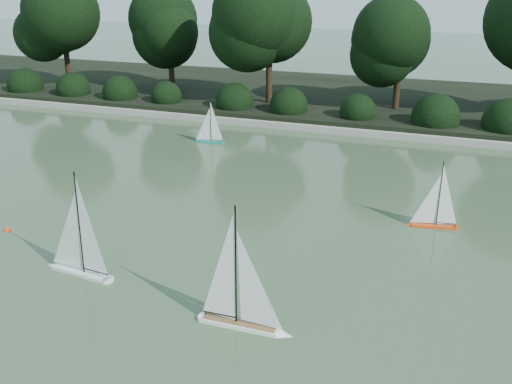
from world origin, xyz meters
TOP-DOWN VIEW (x-y plane):
  - ground at (0.00, 0.00)m, footprint 80.00×80.00m
  - pond_coping at (0.00, 9.00)m, footprint 40.00×0.35m
  - far_bank at (0.00, 13.00)m, footprint 40.00×8.00m
  - tree_line at (1.23, 11.44)m, footprint 26.31×3.93m
  - shrub_hedge at (0.00, 9.90)m, footprint 29.10×1.10m
  - sailboat_white_a at (-2.31, -0.30)m, footprint 1.29×0.34m
  - sailboat_white_b at (0.64, -0.76)m, footprint 1.30×0.22m
  - sailboat_orange at (2.63, 3.28)m, footprint 0.96×0.30m
  - sailboat_teal at (-3.38, 6.88)m, footprint 0.92×0.22m
  - race_buoy at (-4.40, 0.55)m, footprint 0.13×0.13m

SIDE VIEW (x-z plane):
  - ground at x=0.00m, z-range 0.00..0.00m
  - race_buoy at x=-4.40m, z-range -0.06..0.06m
  - pond_coping at x=0.00m, z-range 0.00..0.18m
  - far_bank at x=0.00m, z-range 0.00..0.30m
  - sailboat_teal at x=-3.38m, z-range -0.43..0.82m
  - sailboat_orange at x=2.63m, z-range -0.45..0.86m
  - sailboat_white_a at x=-2.31m, z-range -0.60..1.15m
  - sailboat_white_b at x=0.64m, z-range -0.62..1.17m
  - shrub_hedge at x=0.00m, z-range -0.10..1.00m
  - tree_line at x=1.23m, z-range 0.45..4.83m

